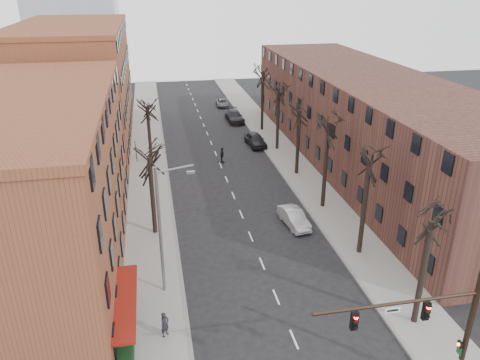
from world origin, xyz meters
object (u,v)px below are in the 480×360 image
parked_car_near (255,140)px  parked_car_mid (234,116)px  silver_sedan (294,218)px  pedestrian_a (165,324)px

parked_car_near → parked_car_mid: (-0.64, 11.20, -0.02)m
silver_sedan → pedestrian_a: bearing=-141.7°
silver_sedan → parked_car_near: parked_car_near is taller
pedestrian_a → parked_car_near: bearing=26.1°
silver_sedan → pedestrian_a: size_ratio=2.63×
silver_sedan → pedestrian_a: (-11.33, -11.63, 0.26)m
parked_car_near → pedestrian_a: 34.61m
parked_car_near → silver_sedan: bearing=-99.2°
parked_car_near → parked_car_mid: bearing=87.7°
parked_car_near → pedestrian_a: pedestrian_a is taller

